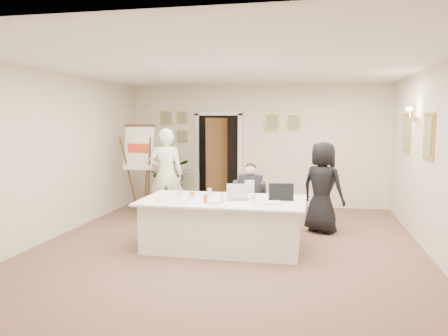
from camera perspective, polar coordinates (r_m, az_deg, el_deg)
floor at (r=7.02m, az=0.53°, el=-10.21°), size 7.00×7.00×0.00m
ceiling at (r=6.78m, az=0.56°, el=13.13°), size 6.00×7.00×0.02m
wall_back at (r=10.21m, az=4.28°, el=2.94°), size 6.00×0.10×2.80m
wall_front at (r=3.41m, az=-10.72°, el=-3.82°), size 6.00×0.10×2.80m
wall_left at (r=7.89m, az=-21.38°, el=1.55°), size 0.10×7.00×2.80m
wall_right at (r=6.85m, az=26.00°, el=0.69°), size 0.10×7.00×2.80m
doorway at (r=10.20m, az=-0.79°, el=0.94°), size 1.14×0.86×2.20m
pictures_back_wall at (r=10.29m, az=-0.16°, el=5.49°), size 3.40×0.06×0.80m
pictures_right_wall at (r=7.99m, az=23.77°, el=4.01°), size 0.06×2.20×0.80m
wall_sconce at (r=7.98m, az=23.39°, el=6.54°), size 0.20×0.30×0.24m
conference_table at (r=6.82m, az=-0.14°, el=-7.27°), size 2.52×1.35×0.78m
seated_man at (r=7.60m, az=3.42°, el=-4.02°), size 0.60×0.64×1.27m
flip_chart at (r=9.47m, az=-10.73°, el=-0.69°), size 0.66×0.43×1.86m
standing_man at (r=8.75m, az=-7.57°, el=-0.82°), size 0.75×0.58×1.84m
standing_woman at (r=7.92m, az=12.75°, el=-2.47°), size 0.94×0.84×1.62m
potted_palm at (r=10.44m, az=-6.93°, el=-1.75°), size 1.20×1.12×1.08m
laptop at (r=6.75m, az=1.93°, el=-2.92°), size 0.38×0.40×0.28m
laptop_bag at (r=6.70m, az=7.47°, el=-3.12°), size 0.38×0.15×0.26m
paper_stack at (r=6.43m, az=6.20°, el=-4.54°), size 0.35×0.29×0.03m
plate_left at (r=6.75m, az=-8.00°, el=-4.10°), size 0.28×0.28×0.01m
plate_mid at (r=6.50m, az=-5.76°, el=-4.48°), size 0.25×0.25×0.01m
plate_near at (r=6.39m, az=-1.44°, el=-4.63°), size 0.26×0.26×0.01m
glass_a at (r=6.82m, az=-5.87°, el=-3.43°), size 0.08×0.08×0.14m
glass_b at (r=6.43m, az=-0.23°, el=-3.99°), size 0.06×0.06×0.14m
glass_c at (r=6.37m, az=3.87°, el=-4.11°), size 0.07×0.07×0.14m
glass_d at (r=6.95m, az=-1.89°, el=-3.22°), size 0.08×0.08×0.14m
oj_glass at (r=6.45m, az=-2.44°, el=-4.02°), size 0.07×0.07×0.13m
steel_jug at (r=6.74m, az=-4.16°, el=-3.66°), size 0.12×0.12×0.11m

